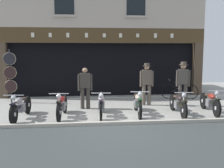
# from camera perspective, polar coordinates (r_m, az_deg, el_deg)

# --- Properties ---
(ground) EXTENTS (21.95, 22.00, 0.18)m
(ground) POSITION_cam_1_polar(r_m,az_deg,el_deg) (7.14, 1.91, -11.39)
(ground) COLOR #98968F
(shop_facade) EXTENTS (10.25, 4.42, 5.94)m
(shop_facade) POSITION_cam_1_polar(r_m,az_deg,el_deg) (14.76, -2.36, 4.98)
(shop_facade) COLOR black
(shop_facade) RESTS_ON ground
(motorcycle_far_left) EXTENTS (0.62, 2.06, 0.91)m
(motorcycle_far_left) POSITION_cam_1_polar(r_m,az_deg,el_deg) (9.22, -19.09, -4.55)
(motorcycle_far_left) COLOR black
(motorcycle_far_left) RESTS_ON ground
(motorcycle_left) EXTENTS (0.62, 1.97, 0.92)m
(motorcycle_left) POSITION_cam_1_polar(r_m,az_deg,el_deg) (9.05, -10.75, -4.45)
(motorcycle_left) COLOR black
(motorcycle_left) RESTS_ON ground
(motorcycle_center_left) EXTENTS (0.62, 1.95, 0.92)m
(motorcycle_center_left) POSITION_cam_1_polar(r_m,az_deg,el_deg) (9.02, -2.27, -4.38)
(motorcycle_center_left) COLOR black
(motorcycle_center_left) RESTS_ON ground
(motorcycle_center) EXTENTS (0.62, 2.10, 0.93)m
(motorcycle_center) POSITION_cam_1_polar(r_m,az_deg,el_deg) (9.30, 5.58, -4.01)
(motorcycle_center) COLOR black
(motorcycle_center) RESTS_ON ground
(motorcycle_center_right) EXTENTS (0.62, 1.97, 0.89)m
(motorcycle_center_right) POSITION_cam_1_polar(r_m,az_deg,el_deg) (9.53, 14.10, -4.04)
(motorcycle_center_right) COLOR black
(motorcycle_center_right) RESTS_ON ground
(motorcycle_right) EXTENTS (0.62, 1.94, 0.90)m
(motorcycle_right) POSITION_cam_1_polar(r_m,az_deg,el_deg) (10.17, 20.41, -3.56)
(motorcycle_right) COLOR black
(motorcycle_right) RESTS_ON ground
(salesman_left) EXTENTS (0.56, 0.27, 1.58)m
(salesman_left) POSITION_cam_1_polar(r_m,az_deg,el_deg) (10.20, -5.83, -0.50)
(salesman_left) COLOR #38332D
(salesman_left) RESTS_ON ground
(shopkeeper_center) EXTENTS (0.56, 0.34, 1.73)m
(shopkeeper_center) POSITION_cam_1_polar(r_m,az_deg,el_deg) (10.88, 7.48, 0.43)
(shopkeeper_center) COLOR brown
(shopkeeper_center) RESTS_ON ground
(salesman_right) EXTENTS (0.55, 0.37, 1.79)m
(salesman_right) POSITION_cam_1_polar(r_m,az_deg,el_deg) (11.05, 15.08, 0.58)
(salesman_right) COLOR #47423D
(salesman_right) RESTS_ON ground
(tyre_sign_pole) EXTENTS (0.54, 0.07, 2.29)m
(tyre_sign_pole) POSITION_cam_1_polar(r_m,az_deg,el_deg) (12.11, -21.14, 2.21)
(tyre_sign_pole) COLOR #232328
(tyre_sign_pole) RESTS_ON ground
(advert_board_near) EXTENTS (0.80, 0.03, 0.92)m
(advert_board_near) POSITION_cam_1_polar(r_m,az_deg,el_deg) (13.50, 8.16, 4.98)
(advert_board_near) COLOR beige
(advert_board_far) EXTENTS (0.68, 0.03, 1.06)m
(advert_board_far) POSITION_cam_1_polar(r_m,az_deg,el_deg) (13.76, 11.94, 5.28)
(advert_board_far) COLOR silver
(leaning_bicycle) EXTENTS (1.67, 0.54, 0.94)m
(leaning_bicycle) POSITION_cam_1_polar(r_m,az_deg,el_deg) (12.66, 14.45, -1.46)
(leaning_bicycle) COLOR black
(leaning_bicycle) RESTS_ON ground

